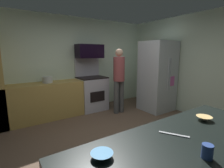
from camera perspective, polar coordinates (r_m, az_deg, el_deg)
ground_plane at (r=3.23m, az=2.06°, el=-19.81°), size 5.20×4.80×0.02m
wall_back at (r=4.89m, az=-14.27°, el=6.46°), size 5.20×0.12×2.60m
wall_right at (r=4.76m, az=27.89°, el=5.46°), size 0.12×4.80×2.60m
lower_cabinet_run at (r=4.45m, az=-23.15°, el=-5.58°), size 2.40×0.60×0.90m
oven_range at (r=4.86m, az=-6.89°, el=-2.72°), size 0.76×0.65×1.48m
microwave at (r=4.81m, az=-7.68°, el=11.00°), size 0.74×0.38×0.38m
refrigerator at (r=4.90m, az=15.16°, el=2.52°), size 0.82×0.80×1.94m
person_cook at (r=4.46m, az=2.38°, el=2.18°), size 0.31×0.30×1.73m
mixing_bowl_large at (r=2.11m, az=28.91°, el=-10.21°), size 0.16×0.16×0.05m
mixing_bowl_small at (r=1.27m, az=-3.47°, el=-23.07°), size 0.16×0.16×0.04m
mug_coffee at (r=1.41m, az=29.75°, el=-19.36°), size 0.08×0.08×0.10m
knife_chef at (r=1.66m, az=20.33°, el=-15.85°), size 0.16×0.23×0.01m
stock_pot at (r=4.38m, az=-21.19°, el=1.38°), size 0.24×0.24×0.16m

